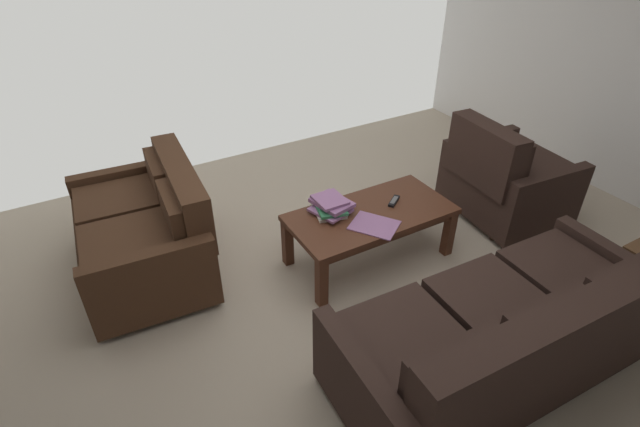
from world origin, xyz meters
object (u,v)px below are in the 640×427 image
loveseat_near (148,230)px  book_stack (330,206)px  sofa_main (507,335)px  tv_remote (394,201)px  loose_magazine (374,225)px  coffee_table (370,219)px  armchair_side (504,178)px

loveseat_near → book_stack: loveseat_near is taller
sofa_main → tv_remote: size_ratio=12.62×
sofa_main → tv_remote: sofa_main is taller
tv_remote → loose_magazine: bearing=30.3°
sofa_main → book_stack: (0.28, -1.44, 0.14)m
loveseat_near → coffee_table: (-1.47, 0.71, 0.01)m
coffee_table → armchair_side: bearing=177.2°
sofa_main → book_stack: sofa_main is taller
coffee_table → loose_magazine: 0.19m
loveseat_near → armchair_side: 2.91m
armchair_side → book_stack: armchair_side is taller
sofa_main → loveseat_near: size_ratio=1.46×
loveseat_near → coffee_table: 1.63m
tv_remote → loose_magazine: tv_remote is taller
loveseat_near → armchair_side: (-2.80, 0.77, 0.02)m
sofa_main → coffee_table: (0.02, -1.29, 0.02)m
loveseat_near → book_stack: bearing=155.1°
coffee_table → armchair_side: 1.33m
book_stack → loveseat_near: bearing=-24.9°
book_stack → tv_remote: (-0.49, 0.12, -0.05)m
sofa_main → coffee_table: sofa_main is taller
book_stack → tv_remote: bearing=165.9°
coffee_table → loose_magazine: (0.08, 0.16, 0.07)m
sofa_main → coffee_table: bearing=-89.0°
tv_remote → sofa_main: bearing=81.1°
armchair_side → tv_remote: 1.11m
sofa_main → tv_remote: bearing=-98.9°
loveseat_near → tv_remote: size_ratio=8.64×
coffee_table → book_stack: bearing=-29.6°
book_stack → sofa_main: bearing=101.2°
sofa_main → armchair_side: armchair_side is taller
tv_remote → armchair_side: bearing=175.3°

